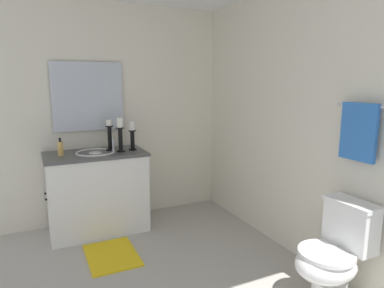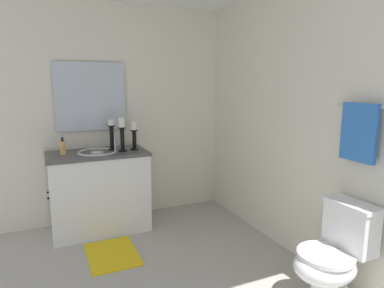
% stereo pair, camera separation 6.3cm
% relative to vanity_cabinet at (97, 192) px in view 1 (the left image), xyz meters
% --- Properties ---
extents(floor, '(2.97, 2.95, 0.02)m').
position_rel_vanity_cabinet_xyz_m(floor, '(1.16, 0.10, -0.44)').
color(floor, '#B2ADA3').
rests_on(floor, ground).
extents(wall_back, '(2.97, 0.04, 2.45)m').
position_rel_vanity_cabinet_xyz_m(wall_back, '(1.16, 1.57, 0.80)').
color(wall_back, silver).
rests_on(wall_back, ground).
extents(wall_left, '(0.04, 2.95, 2.45)m').
position_rel_vanity_cabinet_xyz_m(wall_left, '(-0.33, 0.10, 0.80)').
color(wall_left, silver).
rests_on(wall_left, ground).
extents(vanity_cabinet, '(0.58, 1.03, 0.86)m').
position_rel_vanity_cabinet_xyz_m(vanity_cabinet, '(0.00, 0.00, 0.00)').
color(vanity_cabinet, white).
rests_on(vanity_cabinet, ground).
extents(sink_basin, '(0.40, 0.40, 0.24)m').
position_rel_vanity_cabinet_xyz_m(sink_basin, '(0.00, 0.00, 0.39)').
color(sink_basin, white).
rests_on(sink_basin, vanity_cabinet).
extents(mirror, '(0.02, 0.75, 0.74)m').
position_rel_vanity_cabinet_xyz_m(mirror, '(-0.28, 0.00, 1.00)').
color(mirror, silver).
extents(candle_holder_tall, '(0.09, 0.09, 0.31)m').
position_rel_vanity_cabinet_xyz_m(candle_holder_tall, '(0.02, 0.39, 0.59)').
color(candle_holder_tall, black).
rests_on(candle_holder_tall, vanity_cabinet).
extents(candle_holder_short, '(0.09, 0.09, 0.36)m').
position_rel_vanity_cabinet_xyz_m(candle_holder_short, '(0.06, 0.26, 0.62)').
color(candle_holder_short, black).
rests_on(candle_holder_short, vanity_cabinet).
extents(candle_holder_mid, '(0.09, 0.09, 0.33)m').
position_rel_vanity_cabinet_xyz_m(candle_holder_mid, '(-0.07, 0.17, 0.60)').
color(candle_holder_mid, black).
rests_on(candle_holder_mid, vanity_cabinet).
extents(soap_bottle, '(0.06, 0.06, 0.18)m').
position_rel_vanity_cabinet_xyz_m(soap_bottle, '(-0.01, -0.34, 0.50)').
color(soap_bottle, '#E5B259').
rests_on(soap_bottle, vanity_cabinet).
extents(toilet, '(0.39, 0.54, 0.75)m').
position_rel_vanity_cabinet_xyz_m(toilet, '(1.98, 1.29, -0.06)').
color(toilet, white).
rests_on(toilet, ground).
extents(towel_near_vanity, '(0.28, 0.03, 0.41)m').
position_rel_vanity_cabinet_xyz_m(towel_near_vanity, '(1.93, 1.49, 0.81)').
color(towel_near_vanity, blue).
rests_on(towel_near_vanity, towel_bar).
extents(bath_mat, '(0.60, 0.44, 0.02)m').
position_rel_vanity_cabinet_xyz_m(bath_mat, '(0.62, 0.00, -0.42)').
color(bath_mat, yellow).
rests_on(bath_mat, ground).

